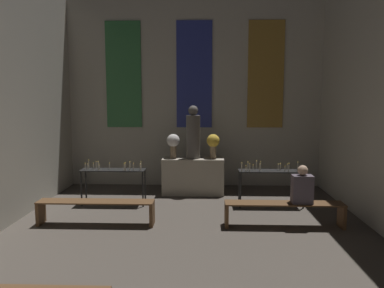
{
  "coord_description": "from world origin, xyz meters",
  "views": [
    {
      "loc": [
        0.28,
        1.12,
        2.31
      ],
      "look_at": [
        0.0,
        9.2,
        1.31
      ],
      "focal_mm": 35.0,
      "sensor_mm": 36.0,
      "label": 1
    }
  ],
  "objects": [
    {
      "name": "flower_vase_right",
      "position": [
        0.48,
        10.0,
        1.25
      ],
      "size": [
        0.31,
        0.31,
        0.58
      ],
      "color": "#937A5B",
      "rests_on": "altar"
    },
    {
      "name": "flower_vase_left",
      "position": [
        -0.48,
        10.0,
        1.25
      ],
      "size": [
        0.31,
        0.31,
        0.58
      ],
      "color": "#937A5B",
      "rests_on": "altar"
    },
    {
      "name": "candle_rack_right",
      "position": [
        1.69,
        9.0,
        0.67
      ],
      "size": [
        1.38,
        0.37,
        0.98
      ],
      "color": "black",
      "rests_on": "ground_plane"
    },
    {
      "name": "candle_rack_left",
      "position": [
        -1.69,
        9.0,
        0.67
      ],
      "size": [
        1.38,
        0.37,
        0.98
      ],
      "color": "black",
      "rests_on": "ground_plane"
    },
    {
      "name": "person_seated",
      "position": [
        2.02,
        7.7,
        0.74
      ],
      "size": [
        0.36,
        0.24,
        0.68
      ],
      "color": "#564C56",
      "rests_on": "pew_back_right"
    },
    {
      "name": "wall_back",
      "position": [
        0.0,
        10.94,
        2.45
      ],
      "size": [
        6.77,
        0.16,
        4.84
      ],
      "color": "#B2AD9E",
      "rests_on": "ground_plane"
    },
    {
      "name": "pew_back_right",
      "position": [
        1.71,
        7.7,
        0.33
      ],
      "size": [
        2.12,
        0.36,
        0.44
      ],
      "color": "brown",
      "rests_on": "ground_plane"
    },
    {
      "name": "statue",
      "position": [
        0.0,
        10.0,
        1.45
      ],
      "size": [
        0.34,
        0.34,
        1.26
      ],
      "color": "#5B5651",
      "rests_on": "altar"
    },
    {
      "name": "pew_back_left",
      "position": [
        -1.71,
        7.7,
        0.33
      ],
      "size": [
        2.12,
        0.36,
        0.44
      ],
      "color": "brown",
      "rests_on": "ground_plane"
    },
    {
      "name": "altar",
      "position": [
        0.0,
        10.0,
        0.44
      ],
      "size": [
        1.47,
        0.58,
        0.87
      ],
      "color": "#ADA38E",
      "rests_on": "ground_plane"
    }
  ]
}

